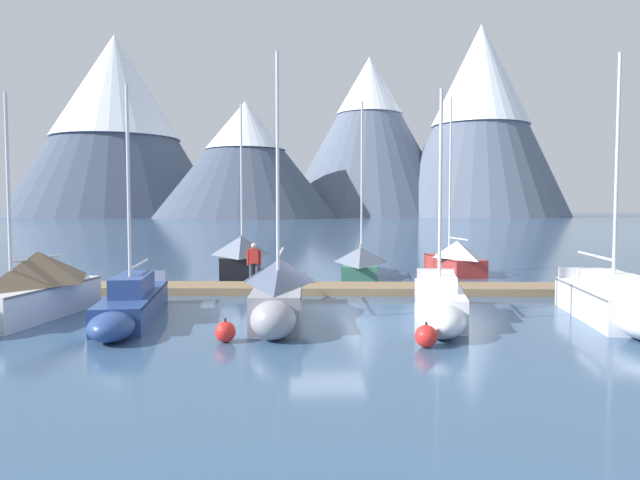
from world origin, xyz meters
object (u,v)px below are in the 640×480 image
at_px(sailboat_mid_dock_starboard, 279,290).
at_px(mooring_buoy_inner_mooring, 426,336).
at_px(sailboat_outer_slip, 439,303).
at_px(sailboat_far_berth, 361,262).
at_px(sailboat_second_berth, 131,303).
at_px(person_on_dock, 254,261).
at_px(sailboat_end_of_dock, 452,257).
at_px(sailboat_nearest_berth, 28,288).
at_px(mooring_buoy_channel_marker, 225,332).
at_px(sailboat_last_slip, 613,303).
at_px(sailboat_mid_dock_port, 242,257).

bearing_deg(sailboat_mid_dock_starboard, mooring_buoy_inner_mooring, -46.73).
bearing_deg(sailboat_outer_slip, sailboat_far_berth, 95.30).
relative_size(sailboat_mid_dock_starboard, sailboat_outer_slip, 1.17).
bearing_deg(sailboat_second_berth, sailboat_mid_dock_starboard, 4.23).
relative_size(sailboat_mid_dock_starboard, person_on_dock, 4.75).
height_order(sailboat_second_berth, sailboat_end_of_dock, sailboat_end_of_dock).
xyz_separation_m(sailboat_nearest_berth, mooring_buoy_channel_marker, (6.47, -3.39, -0.68)).
xyz_separation_m(sailboat_nearest_berth, sailboat_second_berth, (3.28, -0.52, -0.41)).
xyz_separation_m(sailboat_far_berth, sailboat_end_of_dock, (4.92, 1.15, 0.10)).
xyz_separation_m(sailboat_end_of_dock, person_on_dock, (-9.85, -6.35, 0.45)).
distance_m(sailboat_mid_dock_starboard, sailboat_outer_slip, 4.89).
relative_size(sailboat_nearest_berth, sailboat_mid_dock_starboard, 0.84).
bearing_deg(person_on_dock, sailboat_outer_slip, -46.36).
height_order(sailboat_mid_dock_starboard, sailboat_last_slip, sailboat_mid_dock_starboard).
xyz_separation_m(sailboat_mid_dock_port, mooring_buoy_inner_mooring, (5.94, -15.01, -0.67)).
height_order(sailboat_mid_dock_port, sailboat_last_slip, sailboat_mid_dock_port).
bearing_deg(sailboat_mid_dock_port, sailboat_far_berth, -3.81).
height_order(sailboat_mid_dock_starboard, sailboat_far_berth, sailboat_far_berth).
distance_m(sailboat_second_berth, mooring_buoy_inner_mooring, 8.95).
relative_size(sailboat_second_berth, person_on_dock, 4.18).
xyz_separation_m(person_on_dock, mooring_buoy_inner_mooring, (4.90, -9.42, -0.98)).
relative_size(sailboat_last_slip, person_on_dock, 4.69).
height_order(sailboat_nearest_berth, sailboat_mid_dock_starboard, sailboat_mid_dock_starboard).
relative_size(sailboat_mid_dock_port, sailboat_end_of_dock, 0.94).
distance_m(sailboat_second_berth, person_on_dock, 6.69).
xyz_separation_m(sailboat_end_of_dock, mooring_buoy_inner_mooring, (-4.94, -15.77, -0.53)).
relative_size(sailboat_mid_dock_starboard, mooring_buoy_inner_mooring, 12.58).
distance_m(sailboat_last_slip, mooring_buoy_inner_mooring, 6.81).
xyz_separation_m(sailboat_second_berth, sailboat_outer_slip, (9.26, -0.49, 0.04)).
relative_size(sailboat_outer_slip, mooring_buoy_inner_mooring, 10.79).
xyz_separation_m(mooring_buoy_channel_marker, mooring_buoy_inner_mooring, (4.98, -0.76, 0.01)).
distance_m(sailboat_far_berth, sailboat_last_slip, 13.38).
bearing_deg(sailboat_nearest_berth, sailboat_mid_dock_port, 63.09).
height_order(sailboat_mid_dock_port, sailboat_mid_dock_starboard, sailboat_mid_dock_port).
height_order(sailboat_outer_slip, mooring_buoy_inner_mooring, sailboat_outer_slip).
bearing_deg(person_on_dock, sailboat_far_berth, 46.55).
relative_size(sailboat_second_berth, mooring_buoy_inner_mooring, 11.07).
xyz_separation_m(sailboat_nearest_berth, sailboat_end_of_dock, (16.40, 11.62, -0.14)).
xyz_separation_m(sailboat_far_berth, sailboat_outer_slip, (1.06, -11.49, -0.13)).
bearing_deg(sailboat_outer_slip, sailboat_mid_dock_starboard, 170.29).
bearing_deg(sailboat_outer_slip, sailboat_last_slip, -4.21).
height_order(sailboat_nearest_berth, sailboat_last_slip, sailboat_last_slip).
bearing_deg(sailboat_mid_dock_starboard, person_on_dock, 102.18).
bearing_deg(person_on_dock, sailboat_nearest_berth, -141.20).
bearing_deg(sailboat_last_slip, sailboat_end_of_dock, 95.62).
distance_m(sailboat_end_of_dock, person_on_dock, 11.73).
height_order(sailboat_nearest_berth, sailboat_outer_slip, sailboat_outer_slip).
bearing_deg(sailboat_outer_slip, sailboat_end_of_dock, 73.04).
bearing_deg(mooring_buoy_inner_mooring, mooring_buoy_channel_marker, 171.36).
bearing_deg(sailboat_end_of_dock, sailboat_outer_slip, -106.96).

